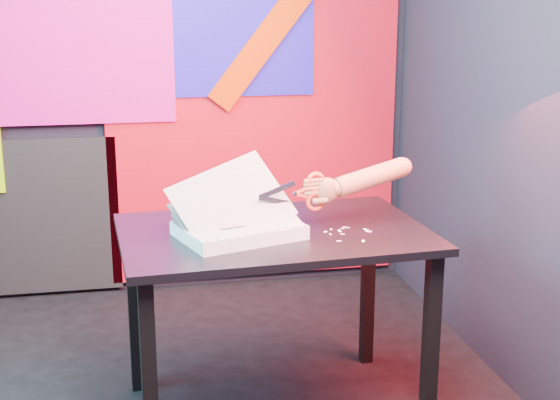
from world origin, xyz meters
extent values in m
cube|color=black|center=(0.00, 1.50, 1.35)|extent=(3.00, 0.01, 2.70)
cube|color=black|center=(0.00, -1.50, 1.35)|extent=(3.00, 0.01, 2.70)
cube|color=black|center=(1.50, 0.00, 1.35)|extent=(0.01, 3.00, 2.70)
cube|color=red|center=(0.65, 1.47, 0.85)|extent=(1.60, 0.02, 1.60)
cube|color=#2213C0|center=(0.55, 1.46, 1.45)|extent=(0.85, 0.02, 0.75)
cube|color=#DE0E86|center=(-0.25, 1.45, 1.35)|extent=(0.95, 0.02, 0.80)
cube|color=red|center=(0.85, 1.44, 1.55)|extent=(0.91, 0.02, 1.11)
cube|color=black|center=(0.00, -0.32, 0.36)|extent=(0.05, 0.05, 0.72)
cube|color=black|center=(-0.04, 0.31, 0.36)|extent=(0.05, 0.05, 0.72)
cube|color=black|center=(1.02, -0.26, 0.36)|extent=(0.05, 0.05, 0.72)
cube|color=black|center=(0.98, 0.38, 0.36)|extent=(0.05, 0.05, 0.72)
cube|color=black|center=(0.49, 0.03, 0.73)|extent=(1.18, 0.83, 0.03)
cube|color=white|center=(0.35, -0.03, 0.77)|extent=(0.49, 0.42, 0.05)
cube|color=white|center=(0.35, -0.03, 0.80)|extent=(0.49, 0.42, 0.00)
cube|color=white|center=(0.35, -0.03, 0.80)|extent=(0.48, 0.40, 0.13)
cube|color=white|center=(0.34, -0.02, 0.83)|extent=(0.49, 0.38, 0.22)
cube|color=white|center=(0.33, 0.00, 0.88)|extent=(0.49, 0.33, 0.31)
cylinder|color=black|center=(0.21, -0.22, 0.80)|extent=(0.01, 0.01, 0.00)
cylinder|color=black|center=(0.25, -0.21, 0.80)|extent=(0.01, 0.01, 0.00)
cylinder|color=black|center=(0.29, -0.20, 0.80)|extent=(0.01, 0.01, 0.00)
cylinder|color=black|center=(0.32, -0.19, 0.80)|extent=(0.01, 0.01, 0.00)
cylinder|color=black|center=(0.36, -0.18, 0.80)|extent=(0.01, 0.01, 0.00)
cylinder|color=black|center=(0.39, -0.16, 0.80)|extent=(0.01, 0.01, 0.00)
cylinder|color=black|center=(0.43, -0.15, 0.80)|extent=(0.01, 0.01, 0.00)
cylinder|color=black|center=(0.47, -0.14, 0.80)|extent=(0.01, 0.01, 0.00)
cylinder|color=black|center=(0.50, -0.13, 0.80)|extent=(0.01, 0.01, 0.00)
cylinder|color=black|center=(0.54, -0.12, 0.80)|extent=(0.01, 0.01, 0.00)
cylinder|color=black|center=(0.57, -0.11, 0.80)|extent=(0.01, 0.01, 0.00)
cylinder|color=black|center=(0.13, 0.04, 0.80)|extent=(0.01, 0.01, 0.00)
cylinder|color=black|center=(0.16, 0.06, 0.80)|extent=(0.01, 0.01, 0.00)
cylinder|color=black|center=(0.20, 0.07, 0.80)|extent=(0.01, 0.01, 0.00)
cylinder|color=black|center=(0.24, 0.08, 0.80)|extent=(0.01, 0.01, 0.00)
cylinder|color=black|center=(0.27, 0.09, 0.80)|extent=(0.01, 0.01, 0.00)
cylinder|color=black|center=(0.31, 0.10, 0.80)|extent=(0.01, 0.01, 0.00)
cylinder|color=black|center=(0.34, 0.11, 0.80)|extent=(0.01, 0.01, 0.00)
cylinder|color=black|center=(0.38, 0.13, 0.80)|extent=(0.01, 0.01, 0.00)
cylinder|color=black|center=(0.41, 0.14, 0.80)|extent=(0.01, 0.01, 0.00)
cylinder|color=black|center=(0.45, 0.15, 0.80)|extent=(0.01, 0.01, 0.00)
cylinder|color=black|center=(0.49, 0.16, 0.80)|extent=(0.01, 0.01, 0.00)
cube|color=black|center=(0.24, -0.01, 0.80)|extent=(0.08, 0.03, 0.00)
cube|color=black|center=(0.36, 0.01, 0.80)|extent=(0.06, 0.03, 0.00)
cube|color=black|center=(0.32, -0.09, 0.80)|extent=(0.10, 0.04, 0.00)
cube|color=#A2AEC5|center=(0.50, 0.01, 0.91)|extent=(0.15, 0.04, 0.06)
cube|color=#A2AEC5|center=(0.50, 0.01, 0.86)|extent=(0.15, 0.04, 0.06)
cylinder|color=#A2AEC5|center=(0.57, 0.03, 0.89)|extent=(0.02, 0.02, 0.02)
cube|color=#F24421|center=(0.60, 0.04, 0.88)|extent=(0.06, 0.02, 0.03)
cube|color=#F24421|center=(0.60, 0.04, 0.89)|extent=(0.06, 0.02, 0.03)
torus|color=#F24421|center=(0.65, 0.05, 0.92)|extent=(0.08, 0.03, 0.08)
torus|color=#F24421|center=(0.65, 0.05, 0.85)|extent=(0.08, 0.03, 0.08)
ellipsoid|color=#B1765E|center=(0.70, 0.06, 0.89)|extent=(0.09, 0.06, 0.10)
cylinder|color=#B1765E|center=(0.65, 0.05, 0.88)|extent=(0.08, 0.03, 0.02)
cylinder|color=#B1765E|center=(0.65, 0.05, 0.90)|extent=(0.07, 0.03, 0.02)
cylinder|color=#B1765E|center=(0.65, 0.05, 0.91)|extent=(0.06, 0.03, 0.02)
cylinder|color=#B1765E|center=(0.65, 0.05, 0.93)|extent=(0.06, 0.03, 0.02)
cylinder|color=#B1765E|center=(0.67, 0.04, 0.85)|extent=(0.06, 0.03, 0.03)
cylinder|color=#B1765E|center=(0.75, 0.07, 0.89)|extent=(0.07, 0.07, 0.07)
cylinder|color=#B1765E|center=(0.89, 0.10, 0.92)|extent=(0.31, 0.14, 0.14)
sphere|color=#B1765E|center=(1.02, 0.13, 0.95)|extent=(0.07, 0.07, 0.07)
cube|color=white|center=(0.83, -0.03, 0.75)|extent=(0.01, 0.02, 0.00)
cube|color=white|center=(0.73, -0.07, 0.75)|extent=(0.02, 0.01, 0.00)
cube|color=white|center=(0.73, -0.03, 0.75)|extent=(0.01, 0.03, 0.00)
cube|color=white|center=(0.70, -0.01, 0.75)|extent=(0.01, 0.02, 0.00)
cube|color=white|center=(0.78, -0.17, 0.75)|extent=(0.02, 0.02, 0.00)
cube|color=white|center=(0.67, -0.03, 0.75)|extent=(0.02, 0.02, 0.00)
cube|color=white|center=(0.83, -0.05, 0.75)|extent=(0.01, 0.01, 0.00)
cube|color=white|center=(0.83, -0.05, 0.75)|extent=(0.01, 0.03, 0.00)
cube|color=white|center=(0.75, 0.00, 0.75)|extent=(0.01, 0.01, 0.00)
cube|color=white|center=(0.68, -0.07, 0.75)|extent=(0.01, 0.01, 0.00)
cube|color=white|center=(0.69, -0.15, 0.75)|extent=(0.02, 0.01, 0.00)
cube|color=white|center=(0.83, -0.06, 0.75)|extent=(0.02, 0.01, 0.00)
cube|color=white|center=(0.77, 0.01, 0.75)|extent=(0.02, 0.02, 0.00)
camera|label=1|loc=(-0.02, -2.71, 1.60)|focal=50.00mm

